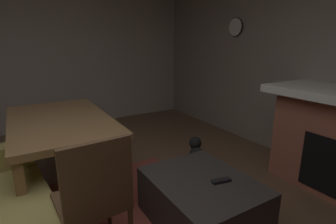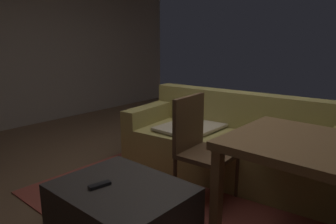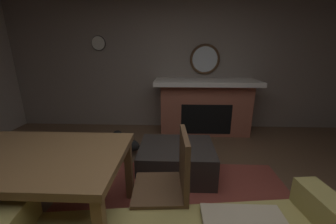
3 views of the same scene
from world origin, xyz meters
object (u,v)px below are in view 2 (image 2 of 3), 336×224
couch (231,145)px  dining_chair_west (199,142)px  ottoman_coffee_table (122,212)px  tv_remote (100,185)px

couch → dining_chair_west: dining_chair_west is taller
ottoman_coffee_table → dining_chair_west: (0.05, 0.86, 0.32)m
couch → ottoman_coffee_table: size_ratio=2.50×
couch → ottoman_coffee_table: 1.55m
ottoman_coffee_table → tv_remote: bearing=-135.4°
ottoman_coffee_table → dining_chair_west: dining_chair_west is taller
tv_remote → dining_chair_west: size_ratio=0.17×
ottoman_coffee_table → dining_chair_west: size_ratio=1.00×
ottoman_coffee_table → dining_chair_west: 0.92m
ottoman_coffee_table → tv_remote: tv_remote is taller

